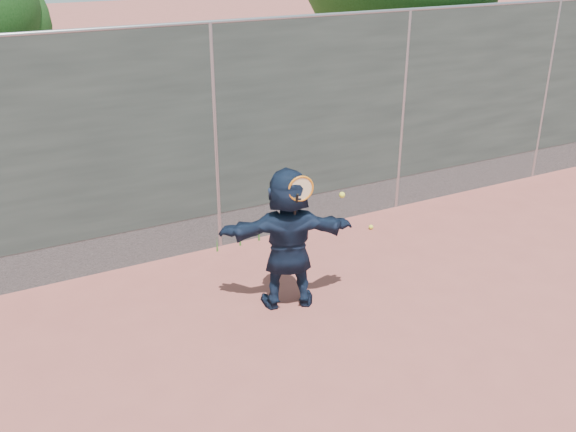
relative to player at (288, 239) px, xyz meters
name	(u,v)px	position (x,y,z in m)	size (l,w,h in m)	color
ground	(360,391)	(-0.14, -1.74, -0.83)	(80.00, 80.00, 0.00)	#9E4C42
player	(288,239)	(0.00, 0.00, 0.00)	(1.54, 0.49, 1.67)	#131E34
ball_ground	(371,227)	(2.03, 1.24, -0.80)	(0.07, 0.07, 0.07)	yellow
fence	(215,136)	(-0.14, 1.76, 0.75)	(20.00, 0.06, 3.03)	#38423D
swing_action	(305,191)	(0.10, -0.19, 0.62)	(0.74, 0.14, 0.51)	orange
weed_clump	(243,236)	(0.16, 1.65, -0.70)	(0.68, 0.07, 0.30)	#387226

